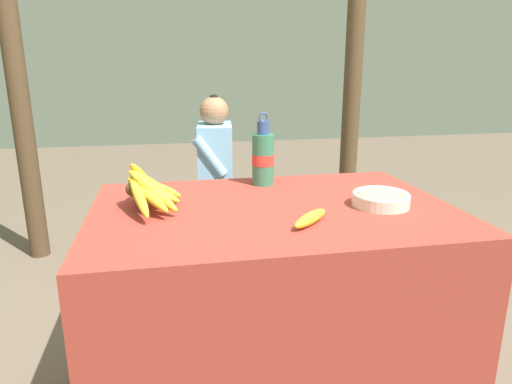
{
  "coord_description": "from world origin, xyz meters",
  "views": [
    {
      "loc": [
        -0.34,
        -1.43,
        1.24
      ],
      "look_at": [
        -0.05,
        0.05,
        0.82
      ],
      "focal_mm": 32.0,
      "sensor_mm": 36.0,
      "label": 1
    }
  ],
  "objects": [
    {
      "name": "seated_vendor",
      "position": [
        -0.1,
        1.29,
        0.61
      ],
      "size": [
        0.43,
        0.41,
        1.07
      ],
      "rotation": [
        0.0,
        0.0,
        3.03
      ],
      "color": "#232328",
      "rests_on": "ground_plane"
    },
    {
      "name": "market_counter",
      "position": [
        0.0,
        0.0,
        0.39
      ],
      "size": [
        1.21,
        0.83,
        0.78
      ],
      "color": "maroon",
      "rests_on": "ground_plane"
    },
    {
      "name": "banana_bunch_green",
      "position": [
        -0.45,
        1.32,
        0.47
      ],
      "size": [
        0.18,
        0.28,
        0.13
      ],
      "color": "#4C381E",
      "rests_on": "wooden_bench"
    },
    {
      "name": "banana_bunch_ripe",
      "position": [
        -0.41,
        0.05,
        0.85
      ],
      "size": [
        0.19,
        0.35,
        0.17
      ],
      "color": "#4C381E",
      "rests_on": "market_counter"
    },
    {
      "name": "water_bottle",
      "position": [
        0.03,
        0.3,
        0.89
      ],
      "size": [
        0.09,
        0.09,
        0.29
      ],
      "color": "#337556",
      "rests_on": "market_counter"
    },
    {
      "name": "support_post_near",
      "position": [
        -1.22,
        1.65,
        1.25
      ],
      "size": [
        0.12,
        0.12,
        2.5
      ],
      "color": "#4C3823",
      "rests_on": "ground_plane"
    },
    {
      "name": "loose_banana_front",
      "position": [
        0.07,
        -0.19,
        0.8
      ],
      "size": [
        0.16,
        0.15,
        0.04
      ],
      "rotation": [
        0.0,
        0.0,
        0.77
      ],
      "color": "gold",
      "rests_on": "market_counter"
    },
    {
      "name": "wooden_bench",
      "position": [
        -0.13,
        1.32,
        0.33
      ],
      "size": [
        1.3,
        0.32,
        0.41
      ],
      "color": "#4C3823",
      "rests_on": "ground_plane"
    },
    {
      "name": "serving_bowl",
      "position": [
        0.36,
        -0.06,
        0.8
      ],
      "size": [
        0.19,
        0.19,
        0.05
      ],
      "color": "silver",
      "rests_on": "market_counter"
    },
    {
      "name": "support_post_far",
      "position": [
        0.95,
        1.65,
        1.25
      ],
      "size": [
        0.12,
        0.12,
        2.5
      ],
      "color": "#4C3823",
      "rests_on": "ground_plane"
    }
  ]
}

